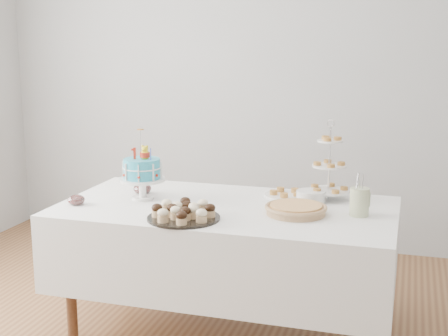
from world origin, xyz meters
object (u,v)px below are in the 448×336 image
(jam_bowl_b, at_px, (142,189))
(cupcake_tray, at_px, (184,211))
(tiered_stand, at_px, (329,166))
(plate_stack, at_px, (311,196))
(table, at_px, (226,243))
(birthday_cake, at_px, (142,181))
(utensil_pitcher, at_px, (359,201))
(pie, at_px, (296,209))
(pastry_plate, at_px, (286,194))
(jam_bowl_a, at_px, (76,200))

(jam_bowl_b, bearing_deg, cupcake_tray, -45.64)
(tiered_stand, distance_m, plate_stack, 0.21)
(table, height_order, birthday_cake, birthday_cake)
(tiered_stand, height_order, utensil_pitcher, tiered_stand)
(birthday_cake, relative_size, pie, 1.23)
(pastry_plate, xyz_separation_m, utensil_pitcher, (0.46, -0.30, 0.07))
(birthday_cake, bearing_deg, jam_bowl_a, -158.38)
(table, relative_size, utensil_pitcher, 8.18)
(birthday_cake, xyz_separation_m, tiered_stand, (1.06, 0.32, 0.09))
(pie, xyz_separation_m, tiered_stand, (0.13, 0.38, 0.17))
(cupcake_tray, bearing_deg, jam_bowl_b, 134.36)
(table, distance_m, jam_bowl_b, 0.65)
(pie, height_order, pastry_plate, pie)
(tiered_stand, xyz_separation_m, jam_bowl_a, (-1.38, -0.55, -0.17))
(tiered_stand, height_order, plate_stack, tiered_stand)
(jam_bowl_a, bearing_deg, pastry_plate, 25.68)
(pastry_plate, bearing_deg, tiered_stand, 1.50)
(birthday_cake, distance_m, jam_bowl_a, 0.40)
(table, relative_size, birthday_cake, 4.55)
(table, xyz_separation_m, cupcake_tray, (-0.14, -0.33, 0.27))
(jam_bowl_a, bearing_deg, plate_stack, 19.58)
(jam_bowl_b, height_order, utensil_pitcher, utensil_pitcher)
(plate_stack, bearing_deg, jam_bowl_a, -160.42)
(plate_stack, height_order, utensil_pitcher, utensil_pitcher)
(tiered_stand, relative_size, jam_bowl_a, 4.82)
(table, xyz_separation_m, utensil_pitcher, (0.75, 0.01, 0.31))
(pastry_plate, bearing_deg, jam_bowl_a, -154.32)
(table, distance_m, utensil_pitcher, 0.81)
(utensil_pitcher, bearing_deg, pastry_plate, 129.51)
(tiered_stand, bearing_deg, pastry_plate, -178.50)
(birthday_cake, bearing_deg, plate_stack, -0.54)
(birthday_cake, distance_m, cupcake_tray, 0.51)
(jam_bowl_a, bearing_deg, table, 15.10)
(cupcake_tray, height_order, utensil_pitcher, utensil_pitcher)
(birthday_cake, relative_size, utensil_pitcher, 1.80)
(table, bearing_deg, pie, -8.23)
(pastry_plate, bearing_deg, utensil_pitcher, -33.07)
(utensil_pitcher, bearing_deg, tiered_stand, 106.51)
(plate_stack, distance_m, utensil_pitcher, 0.37)
(table, bearing_deg, plate_stack, 27.26)
(cupcake_tray, relative_size, tiered_stand, 0.81)
(pastry_plate, bearing_deg, cupcake_tray, -123.68)
(jam_bowl_b, bearing_deg, birthday_cake, -65.01)
(table, xyz_separation_m, plate_stack, (0.45, 0.23, 0.26))
(cupcake_tray, xyz_separation_m, utensil_pitcher, (0.89, 0.34, 0.04))
(jam_bowl_b, bearing_deg, pastry_plate, 12.44)
(pie, relative_size, plate_stack, 2.00)
(birthday_cake, relative_size, cupcake_tray, 1.08)
(pie, bearing_deg, pastry_plate, 108.94)
(table, height_order, pie, pie)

